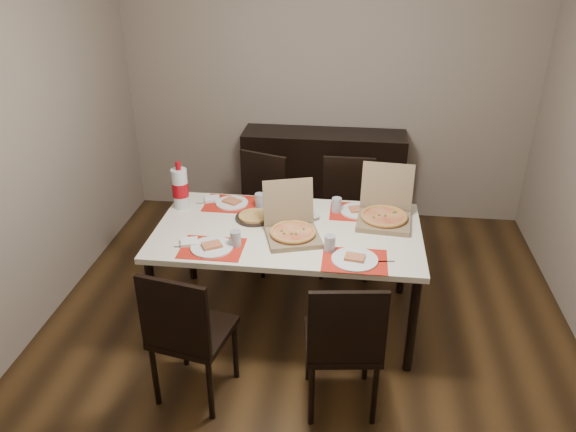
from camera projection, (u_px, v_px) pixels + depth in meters
The scene contains 18 objects.
ground at pixel (305, 336), 3.99m from camera, with size 3.80×4.00×0.02m, color #402913.
room_walls at pixel (315, 76), 3.57m from camera, with size 3.84×4.02×2.62m.
sideboard at pixel (323, 178), 5.35m from camera, with size 1.50×0.40×0.90m, color black.
dining_table at pixel (288, 238), 3.85m from camera, with size 1.80×1.00×0.75m.
chair_near_left at pixel (187, 332), 3.22m from camera, with size 0.50×0.50×0.93m.
chair_near_right at pixel (344, 342), 3.14m from camera, with size 0.47×0.47×0.93m.
chair_far_left at pixel (257, 205), 4.68m from camera, with size 0.54×0.54×0.93m.
chair_far_right at pixel (347, 210), 4.60m from camera, with size 0.42×0.42×0.93m.
setting_near_left at pixel (215, 245), 3.59m from camera, with size 0.45×0.30×0.11m.
setting_near_right at pixel (349, 256), 3.47m from camera, with size 0.45×0.30×0.11m.
setting_far_left at pixel (237, 202), 4.14m from camera, with size 0.52×0.30×0.11m.
setting_far_right at pixel (352, 209), 4.03m from camera, with size 0.44×0.30×0.11m.
napkin_loose at pixel (288, 234), 3.73m from camera, with size 0.12×0.11×0.02m, color white.
pizza_box_center at pixel (292, 229), 3.70m from camera, with size 0.44×0.46×0.34m.
pizza_box_right at pixel (384, 213), 3.90m from camera, with size 0.39×0.43×0.36m.
faina_plate at pixel (254, 217), 3.95m from camera, with size 0.27×0.27×0.03m.
dip_bowl at pixel (310, 216), 3.96m from camera, with size 0.13×0.13×0.03m, color white.
soda_bottle at pixel (180, 188), 4.05m from camera, with size 0.12×0.12×0.35m.
Camera 1 is at (0.27, -3.14, 2.58)m, focal length 35.00 mm.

